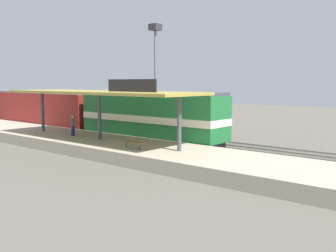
% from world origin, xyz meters
% --- Properties ---
extents(ground_plane, '(120.00, 120.00, 0.00)m').
position_xyz_m(ground_plane, '(2.00, 0.00, 0.00)').
color(ground_plane, '#5B564C').
extents(track_near, '(3.20, 110.00, 0.16)m').
position_xyz_m(track_near, '(0.00, 0.00, 0.03)').
color(track_near, '#4E4941').
rests_on(track_near, ground).
extents(track_far, '(3.20, 110.00, 0.16)m').
position_xyz_m(track_far, '(4.60, 0.00, 0.03)').
color(track_far, '#4E4941').
rests_on(track_far, ground).
extents(platform, '(6.00, 44.00, 0.90)m').
position_xyz_m(platform, '(-4.60, 0.00, 0.45)').
color(platform, '#A89E89').
rests_on(platform, ground).
extents(station_canopy, '(5.20, 18.00, 4.70)m').
position_xyz_m(station_canopy, '(-4.60, -0.09, 4.53)').
color(station_canopy, '#47474C').
rests_on(station_canopy, platform).
extents(platform_bench, '(0.44, 1.70, 0.50)m').
position_xyz_m(platform_bench, '(-6.00, -5.11, 1.34)').
color(platform_bench, '#333338').
rests_on(platform_bench, platform).
extents(locomotive, '(2.93, 14.43, 4.44)m').
position_xyz_m(locomotive, '(0.00, -1.12, 2.41)').
color(locomotive, '#28282D').
rests_on(locomotive, track_near).
extents(passenger_carriage_single, '(2.90, 20.00, 4.24)m').
position_xyz_m(passenger_carriage_single, '(0.00, 16.88, 2.31)').
color(passenger_carriage_single, '#28282D').
rests_on(passenger_carriage_single, track_near).
extents(light_mast, '(1.10, 1.10, 11.70)m').
position_xyz_m(light_mast, '(7.80, 5.23, 8.40)').
color(light_mast, slate).
rests_on(light_mast, ground).
extents(person_waiting, '(0.34, 0.34, 1.71)m').
position_xyz_m(person_waiting, '(-4.66, 3.39, 1.85)').
color(person_waiting, navy).
rests_on(person_waiting, platform).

